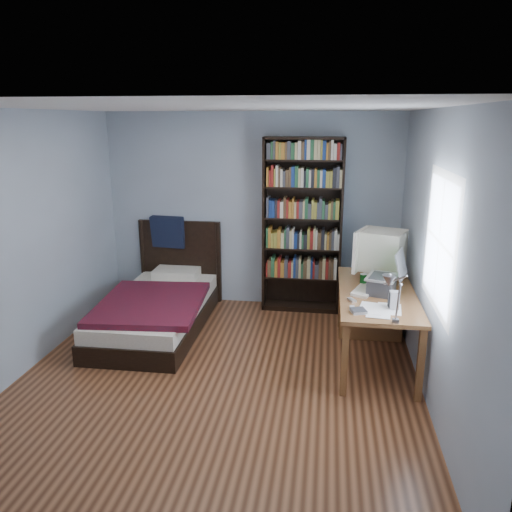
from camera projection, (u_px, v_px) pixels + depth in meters
The scene contains 14 objects.
room at pixel (219, 252), 4.47m from camera, with size 4.20×4.24×2.50m.
desk at pixel (372, 304), 5.53m from camera, with size 0.75×1.66×0.73m.
crt_monitor at pixel (380, 251), 5.37m from camera, with size 0.60×0.55×0.54m.
laptop at pixel (384, 282), 4.92m from camera, with size 0.45×0.43×0.44m.
desk_lamp at pixel (391, 285), 3.83m from camera, with size 0.21×0.46×0.55m.
keyboard at pixel (364, 290), 5.02m from camera, with size 0.16×0.42×0.03m, color beige.
speaker at pixel (394, 300), 4.54m from camera, with size 0.08×0.08×0.17m, color gray.
soda_can at pixel (363, 280), 5.17m from camera, with size 0.07×0.07×0.12m, color black.
mouse at pixel (375, 280), 5.30m from camera, with size 0.07×0.12×0.04m, color silver.
phone_silver at pixel (352, 300), 4.75m from camera, with size 0.05×0.10×0.02m, color silver.
phone_grey at pixel (352, 308), 4.55m from camera, with size 0.04×0.08×0.02m, color gray.
external_drive at pixel (358, 311), 4.47m from camera, with size 0.13×0.13×0.03m, color gray.
bookshelf at pixel (302, 226), 6.27m from camera, with size 0.99×0.30×2.20m.
bed at pixel (159, 306), 5.95m from camera, with size 1.22×2.14×1.16m.
Camera 1 is at (0.98, -4.23, 2.41)m, focal length 35.00 mm.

